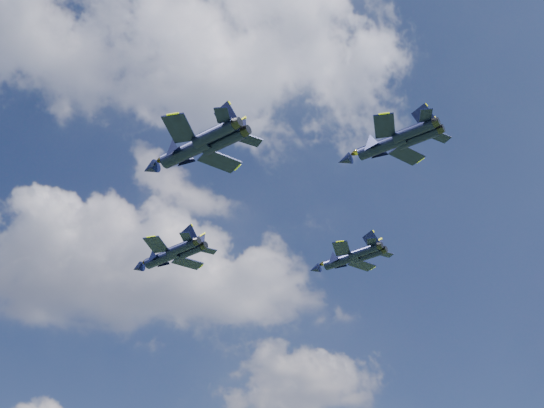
{
  "coord_description": "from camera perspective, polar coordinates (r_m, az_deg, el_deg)",
  "views": [
    {
      "loc": [
        -1.03,
        -71.59,
        4.45
      ],
      "look_at": [
        6.39,
        6.96,
        58.03
      ],
      "focal_mm": 45.0,
      "sensor_mm": 36.0,
      "label": 1
    }
  ],
  "objects": [
    {
      "name": "jet_right",
      "position": [
        108.51,
        5.67,
        -4.74
      ],
      "size": [
        12.93,
        11.9,
        3.39
      ],
      "rotation": [
        0.0,
        0.0,
        0.86
      ],
      "color": "black"
    },
    {
      "name": "jet_left",
      "position": [
        84.51,
        -7.44,
        4.29
      ],
      "size": [
        15.44,
        14.0,
        4.02
      ],
      "rotation": [
        0.0,
        0.0,
        0.87
      ],
      "color": "black"
    },
    {
      "name": "jet_lead",
      "position": [
        108.65,
        -9.29,
        -4.5
      ],
      "size": [
        14.14,
        13.24,
        3.73
      ],
      "rotation": [
        0.0,
        0.0,
        0.84
      ],
      "color": "black"
    },
    {
      "name": "jet_slot",
      "position": [
        86.72,
        8.92,
        4.75
      ],
      "size": [
        13.77,
        12.07,
        3.54
      ],
      "rotation": [
        0.0,
        0.0,
        0.9
      ],
      "color": "black"
    }
  ]
}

